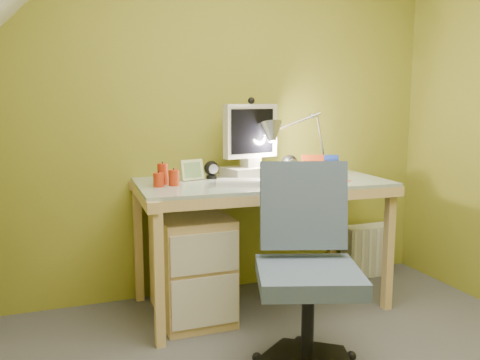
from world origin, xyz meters
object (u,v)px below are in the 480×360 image
object	(u,v)px
desk	(261,243)
radiator	(367,251)
monitor	(251,137)
task_chair	(309,273)
desk_lamp	(313,130)

from	to	relation	value
desk	radiator	world-z (taller)	desk
desk	radiator	bearing A→B (deg)	16.35
desk	monitor	size ratio (longest dim) A/B	2.99
task_chair	radiator	distance (m)	1.52
desk_lamp	radiator	size ratio (longest dim) A/B	1.56
monitor	radiator	distance (m)	1.29
desk	task_chair	world-z (taller)	task_chair
desk	monitor	distance (m)	0.68
monitor	desk_lamp	distance (m)	0.45
desk	desk_lamp	distance (m)	0.84
desk_lamp	desk	bearing A→B (deg)	-169.63
monitor	task_chair	world-z (taller)	monitor
desk	radiator	xyz separation A→B (m)	(0.96, 0.24, -0.22)
desk_lamp	task_chair	size ratio (longest dim) A/B	0.59
desk_lamp	task_chair	distance (m)	1.29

